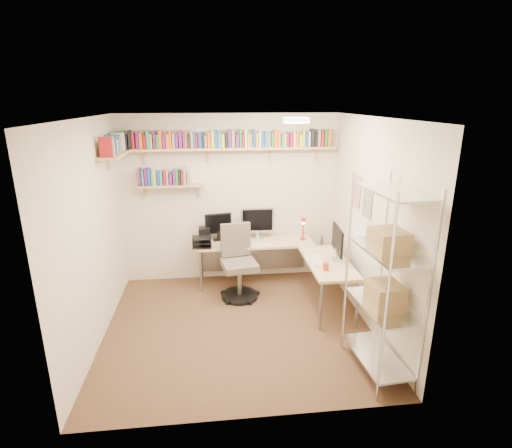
% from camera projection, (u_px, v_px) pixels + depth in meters
% --- Properties ---
extents(ground, '(3.20, 3.20, 0.00)m').
position_uv_depth(ground, '(238.00, 326.00, 4.94)').
color(ground, '#482D1F').
rests_on(ground, ground).
extents(room_shell, '(3.24, 3.04, 2.52)m').
position_uv_depth(room_shell, '(237.00, 205.00, 4.48)').
color(room_shell, beige).
rests_on(room_shell, ground).
extents(wall_shelves, '(3.12, 1.09, 0.80)m').
position_uv_depth(wall_shelves, '(198.00, 149.00, 5.52)').
color(wall_shelves, tan).
rests_on(wall_shelves, ground).
extents(corner_desk, '(2.04, 1.73, 1.15)m').
position_uv_depth(corner_desk, '(266.00, 247.00, 5.73)').
color(corner_desk, beige).
rests_on(corner_desk, ground).
extents(office_chair, '(0.55, 0.55, 1.04)m').
position_uv_depth(office_chair, '(238.00, 267.00, 5.58)').
color(office_chair, black).
rests_on(office_chair, ground).
extents(wire_rack, '(0.49, 0.89, 2.00)m').
position_uv_depth(wire_rack, '(386.00, 274.00, 3.82)').
color(wire_rack, silver).
rests_on(wire_rack, ground).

